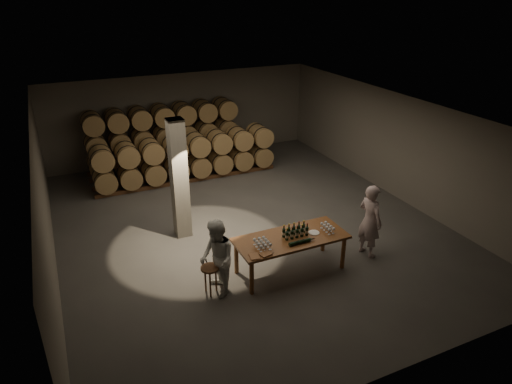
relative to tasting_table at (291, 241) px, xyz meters
name	(u,v)px	position (x,y,z in m)	size (l,w,h in m)	color
room	(179,180)	(-1.80, 2.70, 0.80)	(12.00, 12.00, 12.00)	#4B4946
tasting_table	(291,241)	(0.00, 0.00, 0.00)	(2.60, 1.10, 0.90)	brown
barrel_stack_back	(164,136)	(-0.96, 7.70, 0.40)	(5.48, 0.95, 2.31)	brown
barrel_stack_front	(186,156)	(-0.57, 6.30, 0.03)	(6.26, 0.95, 1.57)	brown
bottle_cluster	(295,232)	(0.11, 0.00, 0.21)	(0.60, 0.23, 0.31)	black
lying_bottles	(300,242)	(0.05, -0.33, 0.15)	(0.64, 0.09, 0.09)	black
glass_cluster_left	(262,242)	(-0.78, -0.11, 0.22)	(0.30, 0.41, 0.17)	silver
glass_cluster_right	(328,226)	(0.92, -0.10, 0.22)	(0.19, 0.41, 0.16)	silver
plate	(314,233)	(0.58, -0.05, 0.11)	(0.25, 0.25, 0.01)	white
notebook_near	(266,254)	(-0.85, -0.42, 0.12)	(0.24, 0.20, 0.03)	#945D36
notebook_corner	(254,256)	(-1.10, -0.40, 0.12)	(0.20, 0.26, 0.02)	#945D36
pen	(272,254)	(-0.72, -0.45, 0.11)	(0.01, 0.01, 0.15)	black
stool	(210,272)	(-1.98, -0.04, -0.25)	(0.40, 0.40, 0.67)	brown
person_man	(370,221)	(2.08, -0.17, 0.14)	(0.68, 0.45, 1.87)	beige
person_woman	(217,259)	(-1.83, -0.10, 0.08)	(0.85, 0.66, 1.76)	silver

